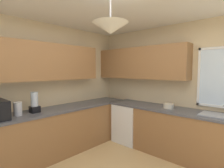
{
  "coord_description": "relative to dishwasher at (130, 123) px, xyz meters",
  "views": [
    {
      "loc": [
        1.49,
        -1.6,
        1.65
      ],
      "look_at": [
        -0.53,
        0.61,
        1.41
      ],
      "focal_mm": 28.41,
      "sensor_mm": 36.0,
      "label": 1
    }
  ],
  "objects": [
    {
      "name": "counter_run_back",
      "position": [
        1.12,
        0.03,
        0.02
      ],
      "size": [
        2.98,
        0.65,
        0.9
      ],
      "color": "olive",
      "rests_on": "ground_plane"
    },
    {
      "name": "dishwasher",
      "position": [
        0.0,
        0.0,
        0.0
      ],
      "size": [
        0.6,
        0.6,
        0.86
      ],
      "primitive_type": "cube",
      "color": "white",
      "rests_on": "ground_plane"
    },
    {
      "name": "room_shell",
      "position": [
        0.13,
        -1.02,
        1.41
      ],
      "size": [
        3.89,
        4.06,
        2.63
      ],
      "color": "beige",
      "rests_on": "ground_plane"
    },
    {
      "name": "blender_appliance",
      "position": [
        -0.66,
        -1.89,
        0.64
      ],
      "size": [
        0.15,
        0.15,
        0.36
      ],
      "color": "black",
      "rests_on": "counter_run_left"
    },
    {
      "name": "kettle",
      "position": [
        -0.64,
        -2.18,
        0.59
      ],
      "size": [
        0.13,
        0.13,
        0.23
      ],
      "primitive_type": "cylinder",
      "color": "#B7B7BC",
      "rests_on": "counter_run_left"
    },
    {
      "name": "sink_assembly",
      "position": [
        1.84,
        0.04,
        0.48
      ],
      "size": [
        0.68,
        0.4,
        0.19
      ],
      "color": "#9EA0A5",
      "rests_on": "counter_run_back"
    },
    {
      "name": "bowl",
      "position": [
        0.92,
        0.03,
        0.52
      ],
      "size": [
        0.2,
        0.2,
        0.09
      ],
      "primitive_type": "cylinder",
      "color": "beige",
      "rests_on": "counter_run_back"
    },
    {
      "name": "counter_run_left",
      "position": [
        -0.66,
        -1.63,
        0.02
      ],
      "size": [
        0.65,
        3.67,
        0.9
      ],
      "color": "olive",
      "rests_on": "ground_plane"
    }
  ]
}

